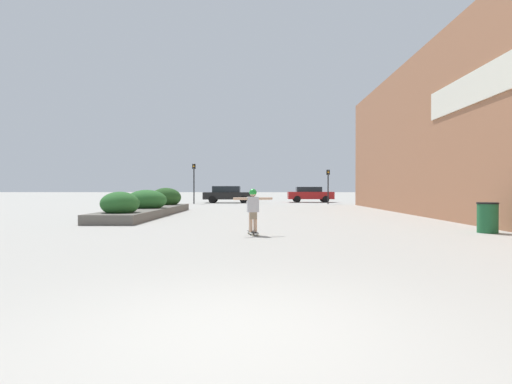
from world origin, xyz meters
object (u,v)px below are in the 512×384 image
skateboard (253,233)px  car_leftmost (310,194)px  skateboarder (253,206)px  car_center_left (228,194)px  traffic_light_left (194,177)px  traffic_light_right (328,180)px  trash_bin (488,218)px

skateboard → car_leftmost: bearing=64.9°
skateboarder → car_center_left: car_center_left is taller
car_center_left → traffic_light_left: (-2.86, -2.62, 1.60)m
skateboarder → traffic_light_right: (6.15, 23.82, 1.25)m
skateboard → skateboarder: (0.00, 0.00, 0.79)m
skateboard → car_center_left: car_center_left is taller
car_center_left → traffic_light_left: bearing=-47.6°
skateboard → trash_bin: (7.27, 0.72, 0.40)m
trash_bin → car_leftmost: bearing=94.5°
skateboarder → traffic_light_left: (-5.89, 24.13, 1.58)m
trash_bin → car_center_left: (-10.30, 26.03, 0.37)m
trash_bin → car_center_left: size_ratio=0.20×
skateboard → traffic_light_right: 24.68m
trash_bin → car_center_left: car_center_left is taller
car_leftmost → traffic_light_right: 4.79m
skateboard → car_leftmost: size_ratio=0.17×
trash_bin → traffic_light_left: 26.93m
traffic_light_right → traffic_light_left: bearing=178.5°
car_center_left → traffic_light_right: 9.72m
skateboarder → car_center_left: size_ratio=0.27×
traffic_light_left → traffic_light_right: size_ratio=1.18×
skateboarder → trash_bin: bearing=-9.3°
skateboarder → car_center_left: bearing=81.6°
skateboarder → trash_bin: (7.27, 0.72, -0.39)m
traffic_light_left → skateboard: bearing=-76.3°
traffic_light_right → car_center_left: bearing=162.3°
traffic_light_left → car_leftmost: bearing=20.9°
car_leftmost → traffic_light_right: traffic_light_right is taller
car_leftmost → traffic_light_right: size_ratio=1.48×
skateboard → traffic_light_left: (-5.89, 24.13, 2.38)m
car_center_left → skateboarder: bearing=6.5°
skateboard → car_center_left: 26.92m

